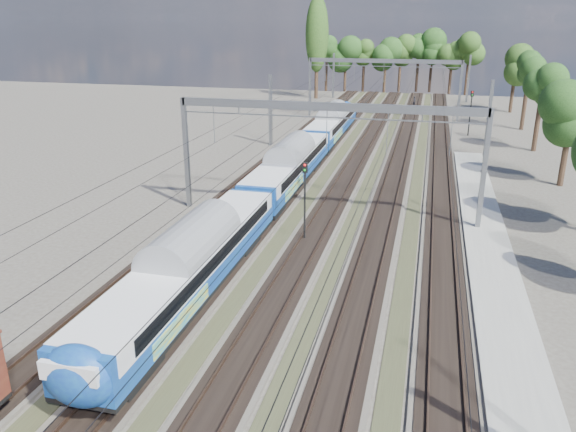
% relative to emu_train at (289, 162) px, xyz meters
% --- Properties ---
extents(track_bed, '(21.00, 130.00, 0.34)m').
position_rel_emu_train_xyz_m(track_bed, '(4.50, 8.60, -2.61)').
color(track_bed, '#47423A').
rests_on(track_bed, ground).
extents(platform, '(3.00, 70.00, 0.30)m').
position_rel_emu_train_xyz_m(platform, '(16.50, -16.40, -2.56)').
color(platform, gray).
rests_on(platform, ground).
extents(catenary, '(25.65, 130.00, 9.00)m').
position_rel_emu_train_xyz_m(catenary, '(4.83, 16.29, 3.69)').
color(catenary, slate).
rests_on(catenary, ground).
extents(tree_belt, '(40.56, 99.92, 12.20)m').
position_rel_emu_train_xyz_m(tree_belt, '(11.14, 58.78, 5.39)').
color(tree_belt, black).
rests_on(tree_belt, ground).
extents(poplar, '(4.40, 4.40, 19.04)m').
position_rel_emu_train_xyz_m(poplar, '(-10.00, 61.60, 9.18)').
color(poplar, black).
rests_on(poplar, ground).
extents(emu_train, '(3.15, 66.61, 4.61)m').
position_rel_emu_train_xyz_m(emu_train, '(0.00, 0.00, 0.00)').
color(emu_train, black).
rests_on(emu_train, ground).
extents(worker, '(0.61, 0.74, 1.76)m').
position_rel_emu_train_xyz_m(worker, '(9.05, 55.46, -1.83)').
color(worker, black).
rests_on(worker, ground).
extents(signal_near, '(0.36, 0.33, 5.67)m').
position_rel_emu_train_xyz_m(signal_near, '(4.00, -11.53, 0.87)').
color(signal_near, black).
rests_on(signal_near, ground).
extents(signal_far, '(0.42, 0.40, 5.89)m').
position_rel_emu_train_xyz_m(signal_far, '(17.07, 30.49, 1.02)').
color(signal_far, black).
rests_on(signal_far, ground).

